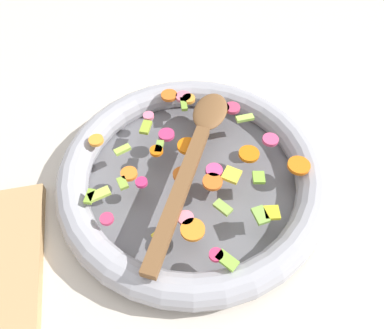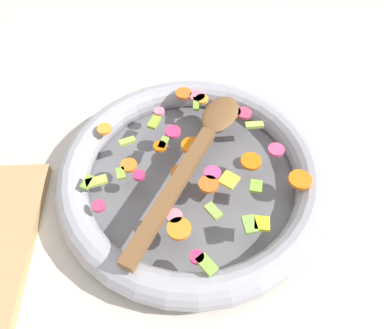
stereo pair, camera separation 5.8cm
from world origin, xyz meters
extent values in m
plane|color=beige|center=(0.00, 0.00, 0.00)|extent=(4.00, 4.00, 0.00)
cylinder|color=slate|center=(0.00, 0.00, 0.01)|extent=(0.38, 0.38, 0.01)
torus|color=#9E9EA5|center=(0.00, 0.00, 0.03)|extent=(0.43, 0.43, 0.05)
cylinder|color=orange|center=(0.08, 0.14, 0.05)|extent=(0.03, 0.03, 0.01)
cylinder|color=orange|center=(0.04, 0.05, 0.05)|extent=(0.02, 0.02, 0.01)
cylinder|color=orange|center=(0.09, -0.06, 0.05)|extent=(0.04, 0.04, 0.01)
cylinder|color=orange|center=(0.16, 0.01, 0.05)|extent=(0.04, 0.04, 0.01)
cylinder|color=orange|center=(0.11, -0.07, 0.05)|extent=(0.03, 0.03, 0.01)
cylinder|color=orange|center=(-0.04, -0.02, 0.05)|extent=(0.04, 0.04, 0.01)
cylinder|color=orange|center=(-0.11, 0.02, 0.05)|extent=(0.04, 0.04, 0.01)
cylinder|color=orange|center=(0.00, 0.10, 0.05)|extent=(0.04, 0.04, 0.01)
cylinder|color=orange|center=(0.10, -0.04, 0.05)|extent=(0.03, 0.03, 0.01)
cylinder|color=orange|center=(-0.04, -0.16, 0.05)|extent=(0.05, 0.05, 0.01)
cylinder|color=orange|center=(0.00, -0.09, 0.05)|extent=(0.03, 0.03, 0.01)
cylinder|color=orange|center=(0.04, 0.00, 0.05)|extent=(0.04, 0.04, 0.01)
cylinder|color=#F99735|center=(0.14, -0.02, 0.05)|extent=(0.03, 0.03, 0.01)
cylinder|color=orange|center=(-0.02, 0.02, 0.05)|extent=(0.04, 0.04, 0.01)
cube|color=#86B93E|center=(-0.16, -0.01, 0.05)|extent=(0.03, 0.03, 0.01)
cube|color=#8CAD3E|center=(-0.02, 0.11, 0.05)|extent=(0.02, 0.02, 0.01)
cube|color=#BCDB50|center=(-0.03, 0.14, 0.05)|extent=(0.02, 0.03, 0.01)
cube|color=#80AA38|center=(0.13, -0.01, 0.05)|extent=(0.03, 0.01, 0.01)
cube|color=#8CAD47|center=(-0.09, -0.03, 0.05)|extent=(0.03, 0.03, 0.01)
cube|color=#ABD34D|center=(0.05, 0.10, 0.05)|extent=(0.02, 0.03, 0.01)
cube|color=#86C239|center=(-0.05, -0.09, 0.05)|extent=(0.02, 0.02, 0.01)
cube|color=#83B347|center=(-0.11, -0.08, 0.05)|extent=(0.03, 0.02, 0.01)
cube|color=#A9DB55|center=(0.08, -0.11, 0.05)|extent=(0.01, 0.03, 0.01)
cube|color=#85AF36|center=(-0.03, 0.16, 0.05)|extent=(0.03, 0.02, 0.01)
cube|color=#86AE42|center=(0.04, 0.04, 0.05)|extent=(0.03, 0.02, 0.01)
cube|color=#98B332|center=(0.09, 0.06, 0.05)|extent=(0.03, 0.02, 0.01)
cylinder|color=#CD365F|center=(-0.07, 0.14, 0.05)|extent=(0.03, 0.03, 0.01)
cylinder|color=#CB3F63|center=(0.11, -0.09, 0.05)|extent=(0.03, 0.03, 0.01)
cylinder|color=#DB335F|center=(-0.15, 0.00, 0.05)|extent=(0.03, 0.03, 0.01)
cylinder|color=#E54683|center=(-0.02, -0.03, 0.05)|extent=(0.03, 0.03, 0.01)
cylinder|color=#DC6E86|center=(0.15, -0.02, 0.05)|extent=(0.04, 0.04, 0.01)
cylinder|color=#DC4978|center=(0.02, -0.14, 0.05)|extent=(0.04, 0.04, 0.01)
cylinder|color=#C92C63|center=(-0.02, 0.08, 0.05)|extent=(0.02, 0.02, 0.01)
cylinder|color=pink|center=(0.12, 0.05, 0.05)|extent=(0.02, 0.02, 0.01)
cylinder|color=pink|center=(-0.09, 0.03, 0.05)|extent=(0.03, 0.03, 0.01)
cylinder|color=#C83469|center=(0.07, 0.03, 0.05)|extent=(0.04, 0.04, 0.01)
cube|color=yellow|center=(-0.11, -0.09, 0.05)|extent=(0.02, 0.02, 0.01)
cube|color=yellow|center=(-0.03, -0.05, 0.05)|extent=(0.04, 0.04, 0.01)
cube|color=yellow|center=(-0.11, 0.07, 0.05)|extent=(0.02, 0.02, 0.01)
cube|color=brown|center=(-0.06, 0.03, 0.06)|extent=(0.24, 0.14, 0.01)
ellipsoid|color=brown|center=(0.10, -0.05, 0.06)|extent=(0.11, 0.09, 0.01)
camera|label=1|loc=(-0.35, 0.07, 0.51)|focal=35.00mm
camera|label=2|loc=(-0.35, 0.01, 0.51)|focal=35.00mm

